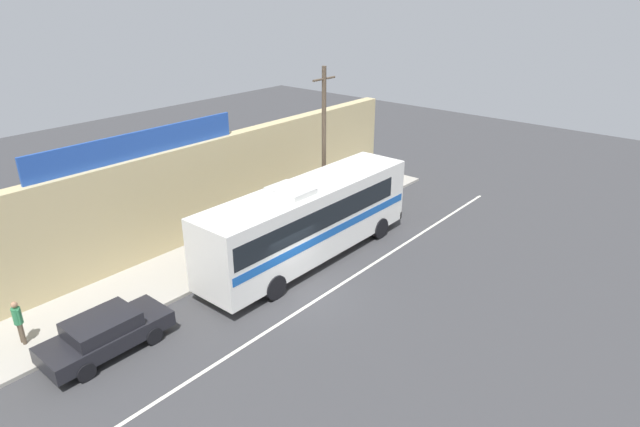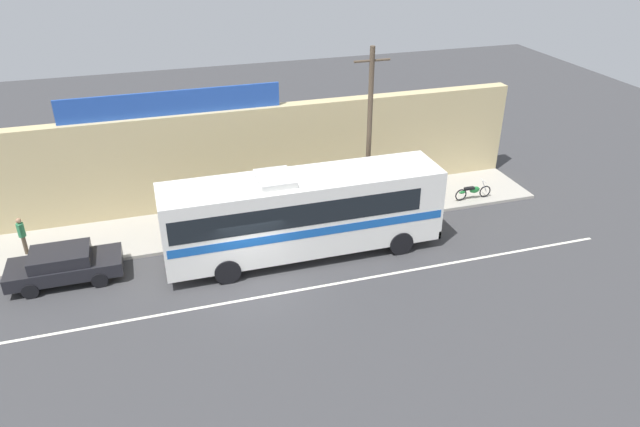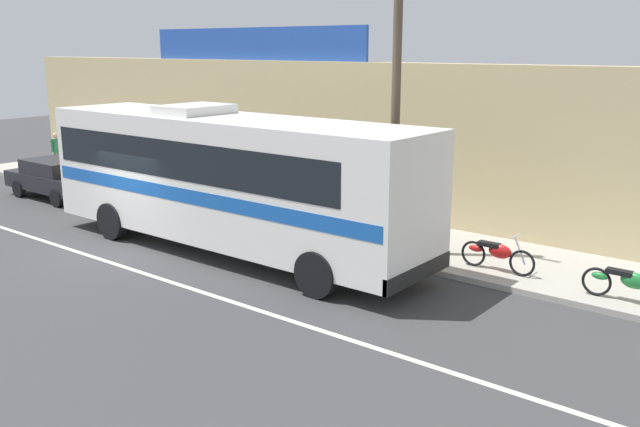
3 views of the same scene
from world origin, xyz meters
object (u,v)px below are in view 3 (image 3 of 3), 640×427
at_px(utility_pole, 396,91).
at_px(pedestrian_by_curb, 195,176).
at_px(parked_car, 58,177).
at_px(pedestrian_far_left, 57,149).
at_px(intercity_bus, 225,174).
at_px(motorcycle_red, 496,253).
at_px(motorcycle_blue, 629,283).
at_px(pedestrian_near_shop, 90,154).

relative_size(utility_pole, pedestrian_by_curb, 4.65).
height_order(parked_car, pedestrian_by_curb, pedestrian_by_curb).
bearing_deg(pedestrian_far_left, intercity_bus, -13.57).
relative_size(motorcycle_red, pedestrian_far_left, 1.13).
relative_size(motorcycle_blue, pedestrian_far_left, 1.21).
height_order(motorcycle_blue, motorcycle_red, same).
height_order(motorcycle_blue, pedestrian_by_curb, pedestrian_by_curb).
relative_size(parked_car, pedestrian_near_shop, 2.59).
bearing_deg(motorcycle_red, pedestrian_far_left, 177.72).
distance_m(motorcycle_blue, pedestrian_far_left, 23.05).
bearing_deg(motorcycle_red, parked_car, -173.95).
height_order(utility_pole, motorcycle_red, utility_pole).
bearing_deg(utility_pole, parked_car, -174.00).
bearing_deg(motorcycle_blue, pedestrian_far_left, 177.47).
bearing_deg(intercity_bus, pedestrian_by_curb, 147.88).
height_order(utility_pole, pedestrian_near_shop, utility_pole).
relative_size(utility_pole, motorcycle_blue, 4.01).
xyz_separation_m(pedestrian_by_curb, pedestrian_far_left, (-9.35, 0.61, -0.05)).
bearing_deg(pedestrian_near_shop, utility_pole, -4.17).
xyz_separation_m(motorcycle_blue, pedestrian_by_curb, (-13.67, 0.40, 0.56)).
xyz_separation_m(parked_car, utility_pole, (13.17, 1.38, 3.49)).
distance_m(utility_pole, pedestrian_by_curb, 8.58).
bearing_deg(utility_pole, intercity_bus, -149.52).
height_order(parked_car, motorcycle_red, parked_car).
distance_m(pedestrian_near_shop, pedestrian_far_left, 2.43).
bearing_deg(pedestrian_near_shop, parked_car, -54.77).
bearing_deg(pedestrian_near_shop, motorcycle_red, -2.58).
relative_size(intercity_bus, pedestrian_by_curb, 6.78).
distance_m(motorcycle_blue, pedestrian_near_shop, 20.63).
bearing_deg(pedestrian_by_curb, motorcycle_red, -0.99).
xyz_separation_m(motorcycle_red, pedestrian_far_left, (-20.02, 0.80, 0.51)).
bearing_deg(pedestrian_by_curb, parked_car, -160.20).
bearing_deg(motorcycle_red, pedestrian_near_shop, 177.42).
height_order(parked_car, pedestrian_far_left, pedestrian_far_left).
bearing_deg(pedestrian_far_left, motorcycle_blue, -2.53).
bearing_deg(pedestrian_far_left, motorcycle_red, -2.28).
relative_size(parked_car, utility_pole, 0.54).
distance_m(parked_car, motorcycle_blue, 18.91).
bearing_deg(pedestrian_far_left, pedestrian_near_shop, -0.10).
height_order(motorcycle_red, pedestrian_far_left, pedestrian_far_left).
xyz_separation_m(utility_pole, pedestrian_far_left, (-17.34, 1.09, -3.14)).
bearing_deg(intercity_bus, pedestrian_near_shop, 163.65).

